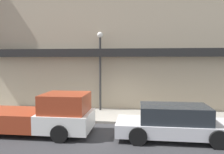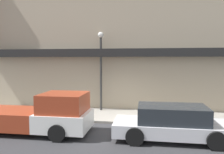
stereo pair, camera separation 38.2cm
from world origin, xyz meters
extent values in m
plane|color=#2D2D30|center=(0.00, 0.00, 0.00)|extent=(80.00, 80.00, 0.00)
cube|color=gray|center=(0.00, 1.49, 0.06)|extent=(36.00, 2.99, 0.13)
cube|color=tan|center=(0.00, 4.49, 5.13)|extent=(19.80, 3.00, 10.26)
cube|color=black|center=(0.00, 2.69, 3.73)|extent=(18.22, 0.60, 0.50)
cube|color=white|center=(-2.00, -1.79, 0.62)|extent=(2.25, 1.91, 0.77)
cube|color=#9E381E|center=(-2.00, -1.79, 1.41)|extent=(1.91, 1.76, 0.82)
cube|color=#9E381E|center=(-4.81, -1.79, 0.62)|extent=(3.37, 1.91, 0.77)
cylinder|color=black|center=(-1.94, -0.83, 0.35)|extent=(0.71, 0.22, 0.71)
cylinder|color=black|center=(-1.94, -2.74, 0.35)|extent=(0.71, 0.22, 0.71)
cylinder|color=black|center=(-5.43, -0.83, 0.35)|extent=(0.71, 0.22, 0.71)
cube|color=silver|center=(2.63, -1.79, 0.47)|extent=(4.75, 1.76, 0.52)
cube|color=#23282D|center=(2.63, -1.79, 1.07)|extent=(2.76, 1.58, 0.68)
cylinder|color=black|center=(4.10, -0.91, 0.35)|extent=(0.71, 0.22, 0.71)
cylinder|color=black|center=(4.10, -2.67, 0.35)|extent=(0.71, 0.22, 0.71)
cylinder|color=black|center=(1.15, -0.91, 0.35)|extent=(0.71, 0.22, 0.71)
cylinder|color=black|center=(1.15, -2.67, 0.35)|extent=(0.71, 0.22, 0.71)
cylinder|color=yellow|center=(1.43, 0.77, 0.35)|extent=(0.22, 0.22, 0.45)
sphere|color=yellow|center=(1.43, 0.77, 0.64)|extent=(0.21, 0.21, 0.21)
cylinder|color=#2D2D2D|center=(-1.21, 2.50, 2.39)|extent=(0.14, 0.14, 4.52)
sphere|color=silver|center=(-1.21, 2.50, 4.83)|extent=(0.36, 0.36, 0.36)
camera|label=1|loc=(1.13, -10.89, 3.27)|focal=35.00mm
camera|label=2|loc=(1.51, -10.84, 3.27)|focal=35.00mm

